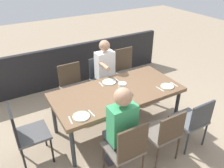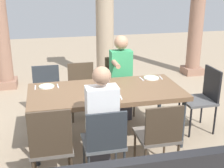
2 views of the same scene
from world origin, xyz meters
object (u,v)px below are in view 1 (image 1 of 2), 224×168
at_px(chair_east_north, 127,147).
at_px(plate_1, 109,82).
at_px(diner_man_white, 120,128).
at_px(chair_east_south, 73,85).
at_px(chair_west_north, 193,120).
at_px(chair_head_east, 25,132).
at_px(chair_west_south, 126,69).
at_px(diner_woman_green, 106,73).
at_px(plate_0, 167,86).
at_px(dining_table, 117,94).
at_px(chair_mid_north, 164,132).
at_px(plate_2, 81,116).
at_px(chair_mid_south, 102,77).
at_px(water_pitcher, 122,88).

height_order(chair_east_north, plate_1, chair_east_north).
bearing_deg(diner_man_white, chair_east_south, -89.90).
distance_m(chair_west_north, chair_head_east, 2.38).
xyz_separation_m(chair_west_south, diner_woman_green, (0.56, 0.19, 0.14)).
bearing_deg(plate_0, diner_woman_green, -61.29).
bearing_deg(dining_table, chair_west_south, -129.92).
bearing_deg(chair_mid_north, plate_0, -132.38).
height_order(chair_west_north, plate_2, chair_west_north).
xyz_separation_m(chair_mid_north, chair_mid_south, (-0.00, -1.82, 0.02)).
bearing_deg(chair_mid_south, plate_1, 73.29).
height_order(chair_west_north, chair_head_east, chair_head_east).
height_order(dining_table, plate_1, plate_1).
bearing_deg(chair_head_east, chair_west_north, 157.68).
xyz_separation_m(chair_mid_south, chair_east_south, (0.62, 0.00, 0.00)).
xyz_separation_m(dining_table, chair_mid_north, (-0.21, 0.91, -0.18)).
bearing_deg(chair_mid_north, plate_2, -31.03).
height_order(dining_table, diner_woman_green, diner_woman_green).
distance_m(dining_table, chair_mid_south, 0.95).
xyz_separation_m(chair_west_north, plate_0, (0.00, -0.61, 0.26)).
xyz_separation_m(chair_east_south, water_pitcher, (-0.45, 0.99, 0.30)).
distance_m(dining_table, chair_mid_north, 0.95).
bearing_deg(chair_west_south, plate_2, 39.37).
relative_size(chair_west_south, diner_man_white, 0.74).
relative_size(chair_mid_south, water_pitcher, 5.50).
bearing_deg(chair_east_south, chair_west_south, -179.69).
height_order(chair_west_south, chair_mid_south, chair_west_south).
distance_m(diner_woman_green, water_pitcher, 0.83).
relative_size(chair_mid_south, chair_east_south, 1.00).
relative_size(chair_mid_north, chair_head_east, 0.91).
relative_size(chair_mid_north, plate_1, 3.66).
xyz_separation_m(chair_west_south, chair_east_north, (1.17, 1.83, -0.03)).
xyz_separation_m(chair_east_north, plate_2, (0.34, -0.58, 0.23)).
distance_m(chair_east_south, chair_head_east, 1.38).
bearing_deg(chair_east_north, diner_man_white, -90.92).
distance_m(chair_west_north, plate_0, 0.66).
height_order(chair_mid_south, chair_east_north, chair_east_north).
bearing_deg(plate_1, diner_man_white, 67.43).
xyz_separation_m(chair_west_south, water_pitcher, (0.72, 0.99, 0.26)).
height_order(chair_mid_north, water_pitcher, water_pitcher).
relative_size(dining_table, chair_east_north, 2.20).
distance_m(chair_west_north, plate_1, 1.44).
xyz_separation_m(chair_east_south, diner_man_white, (-0.00, 1.64, 0.19)).
height_order(chair_west_south, diner_man_white, diner_man_white).
xyz_separation_m(chair_west_south, plate_1, (0.74, 0.61, 0.20)).
distance_m(chair_west_south, diner_woman_green, 0.61).
relative_size(chair_head_east, plate_1, 4.03).
xyz_separation_m(dining_table, plate_1, (-0.03, -0.30, 0.07)).
bearing_deg(plate_2, chair_west_south, -140.63).
bearing_deg(chair_mid_south, chair_east_south, 0.03).
height_order(chair_head_east, diner_woman_green, diner_woman_green).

